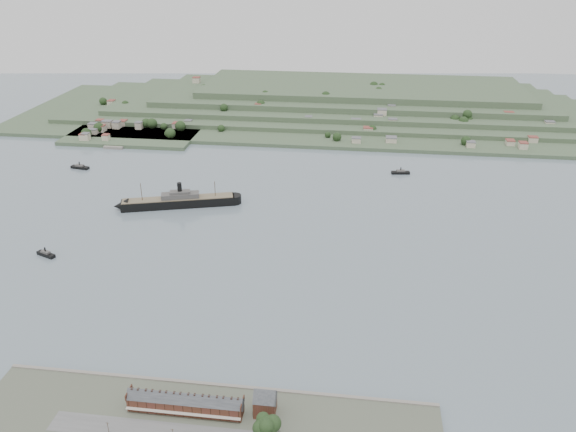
# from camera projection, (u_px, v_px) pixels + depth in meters

# --- Properties ---
(ground) EXTENTS (1400.00, 1400.00, 0.00)m
(ground) POSITION_uv_depth(u_px,v_px,m) (265.00, 247.00, 416.69)
(ground) COLOR slate
(ground) RESTS_ON ground
(terrace_row) EXTENTS (55.60, 9.80, 11.07)m
(terrace_row) POSITION_uv_depth(u_px,v_px,m) (185.00, 403.00, 264.53)
(terrace_row) COLOR #482819
(terrace_row) RESTS_ON ground
(gabled_building) EXTENTS (10.40, 10.18, 14.09)m
(gabled_building) POSITION_uv_depth(u_px,v_px,m) (265.00, 402.00, 263.17)
(gabled_building) COLOR #482819
(gabled_building) RESTS_ON ground
(far_peninsula) EXTENTS (760.00, 309.00, 30.00)m
(far_peninsula) POSITION_uv_depth(u_px,v_px,m) (333.00, 103.00, 760.17)
(far_peninsula) COLOR #394E34
(far_peninsula) RESTS_ON ground
(steamship) EXTENTS (106.04, 41.15, 26.03)m
(steamship) POSITION_uv_depth(u_px,v_px,m) (175.00, 201.00, 480.70)
(steamship) COLOR black
(steamship) RESTS_ON ground
(tugboat) EXTENTS (15.94, 9.66, 6.98)m
(tugboat) POSITION_uv_depth(u_px,v_px,m) (46.00, 254.00, 404.39)
(tugboat) COLOR black
(tugboat) RESTS_ON ground
(ferry_west) EXTENTS (19.70, 8.57, 7.15)m
(ferry_west) POSITION_uv_depth(u_px,v_px,m) (80.00, 167.00, 565.57)
(ferry_west) COLOR black
(ferry_west) RESTS_ON ground
(ferry_east) EXTENTS (18.46, 7.35, 6.73)m
(ferry_east) POSITION_uv_depth(u_px,v_px,m) (401.00, 172.00, 552.56)
(ferry_east) COLOR black
(ferry_east) RESTS_ON ground
(fig_tree) EXTENTS (12.48, 10.81, 13.93)m
(fig_tree) POSITION_uv_depth(u_px,v_px,m) (267.00, 426.00, 247.04)
(fig_tree) COLOR #493521
(fig_tree) RESTS_ON ground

